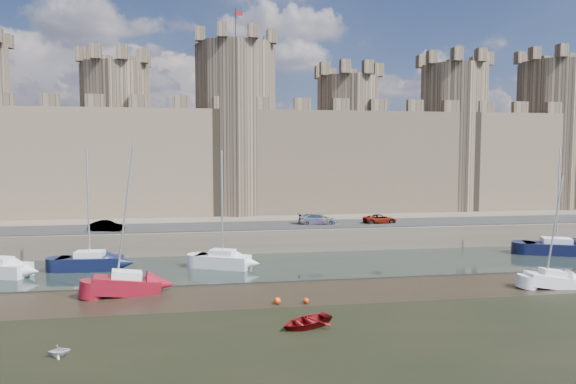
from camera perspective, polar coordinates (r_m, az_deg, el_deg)
name	(u,v)px	position (r m, az deg, el deg)	size (l,w,h in m)	color
ground	(256,379)	(26.03, -3.57, -19.99)	(160.00, 160.00, 0.00)	black
water_channel	(231,268)	(48.86, -6.35, -8.35)	(160.00, 12.00, 0.08)	black
quay	(220,212)	(84.19, -7.56, -2.21)	(160.00, 60.00, 2.50)	#4C443A
road	(226,226)	(58.25, -6.85, -3.80)	(160.00, 7.00, 0.10)	black
castle	(217,147)	(71.65, -7.88, 5.01)	(108.50, 11.00, 29.00)	#42382B
car_1	(106,226)	(57.44, -19.55, -3.59)	(1.24, 3.56, 1.17)	gray
car_2	(318,219)	(59.47, 3.33, -3.02)	(1.86, 4.57, 1.33)	gray
car_3	(380,219)	(61.24, 10.18, -2.98)	(1.81, 3.92, 1.09)	gray
sailboat_1	(90,262)	(50.59, -21.15, -7.23)	(5.70, 2.54, 11.16)	black
sailboat_2	(223,260)	(48.52, -7.27, -7.47)	(5.42, 3.87, 10.91)	silver
sailboat_3	(556,247)	(61.36, 27.64, -5.46)	(6.82, 4.69, 11.14)	black
sailboat_4	(127,284)	(41.43, -17.46, -9.72)	(5.17, 2.71, 11.51)	maroon
sailboat_5	(553,279)	(46.72, 27.33, -8.60)	(4.34, 2.04, 9.05)	white
dinghy_3	(59,351)	(30.75, -24.10, -15.84)	(1.03, 0.63, 1.19)	silver
dinghy_4	(306,322)	(32.61, 2.02, -14.24)	(2.36, 0.68, 3.30)	maroon
buoy_1	(306,300)	(37.56, 2.01, -11.95)	(0.41, 0.41, 0.41)	red
buoy_3	(277,301)	(37.34, -1.19, -11.98)	(0.49, 0.49, 0.49)	#E1480A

